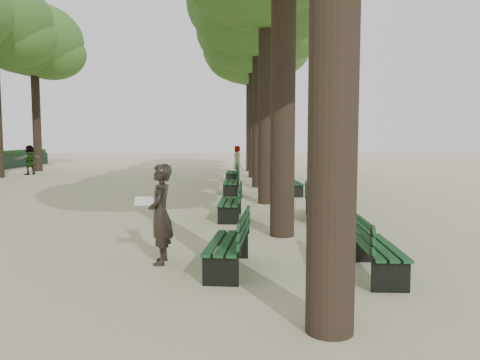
{
  "coord_description": "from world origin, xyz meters",
  "views": [
    {
      "loc": [
        0.48,
        -6.86,
        2.08
      ],
      "look_at": [
        0.6,
        3.0,
        1.2
      ],
      "focal_mm": 35.0,
      "sensor_mm": 36.0,
      "label": 1
    }
  ],
  "objects": [
    {
      "name": "ground",
      "position": [
        0.0,
        0.0,
        0.0
      ],
      "size": [
        120.0,
        120.0,
        0.0
      ],
      "primitive_type": "plane",
      "color": "beige",
      "rests_on": "ground"
    },
    {
      "name": "tree_central_3",
      "position": [
        1.5,
        13.0,
        7.65
      ],
      "size": [
        6.0,
        6.0,
        9.95
      ],
      "color": "#33261C",
      "rests_on": "ground"
    },
    {
      "name": "tree_central_4",
      "position": [
        1.5,
        18.0,
        7.65
      ],
      "size": [
        6.0,
        6.0,
        9.95
      ],
      "color": "#33261C",
      "rests_on": "ground"
    },
    {
      "name": "tree_central_5",
      "position": [
        1.5,
        23.0,
        7.65
      ],
      "size": [
        6.0,
        6.0,
        9.95
      ],
      "color": "#33261C",
      "rests_on": "ground"
    },
    {
      "name": "tree_far_5",
      "position": [
        -12.0,
        23.0,
        8.14
      ],
      "size": [
        6.0,
        6.0,
        10.45
      ],
      "color": "#33261C",
      "rests_on": "ground"
    },
    {
      "name": "bench_left_0",
      "position": [
        0.37,
        0.36,
        0.27
      ],
      "size": [
        0.77,
        1.85,
        0.92
      ],
      "color": "black",
      "rests_on": "ground"
    },
    {
      "name": "bench_left_1",
      "position": [
        0.37,
        5.12,
        0.27
      ],
      "size": [
        0.65,
        1.82,
        0.92
      ],
      "color": "black",
      "rests_on": "ground"
    },
    {
      "name": "bench_left_2",
      "position": [
        0.37,
        10.5,
        0.27
      ],
      "size": [
        0.64,
        1.82,
        0.92
      ],
      "color": "black",
      "rests_on": "ground"
    },
    {
      "name": "bench_left_3",
      "position": [
        0.37,
        15.82,
        0.27
      ],
      "size": [
        0.63,
        1.82,
        0.92
      ],
      "color": "black",
      "rests_on": "ground"
    },
    {
      "name": "bench_right_0",
      "position": [
        2.63,
        0.06,
        0.27
      ],
      "size": [
        0.66,
        1.83,
        0.92
      ],
      "color": "black",
      "rests_on": "ground"
    },
    {
      "name": "bench_right_1",
      "position": [
        2.63,
        5.03,
        0.27
      ],
      "size": [
        0.74,
        1.85,
        0.92
      ],
      "color": "black",
      "rests_on": "ground"
    },
    {
      "name": "bench_right_2",
      "position": [
        2.63,
        10.27,
        0.27
      ],
      "size": [
        0.65,
        1.82,
        0.92
      ],
      "color": "black",
      "rests_on": "ground"
    },
    {
      "name": "bench_right_3",
      "position": [
        2.63,
        15.39,
        0.27
      ],
      "size": [
        0.81,
        1.86,
        0.92
      ],
      "color": "black",
      "rests_on": "ground"
    },
    {
      "name": "man_with_map",
      "position": [
        -0.74,
        0.8,
        0.83
      ],
      "size": [
        0.62,
        0.68,
        1.66
      ],
      "color": "black",
      "rests_on": "ground"
    },
    {
      "name": "pedestrian_c",
      "position": [
        7.18,
        24.59,
        0.86
      ],
      "size": [
        1.0,
        0.91,
        1.73
      ],
      "primitive_type": "imported",
      "rotation": [
        0.0,
        0.0,
        2.45
      ],
      "color": "#262628",
      "rests_on": "ground"
    },
    {
      "name": "pedestrian_d",
      "position": [
        0.69,
        24.95,
        0.79
      ],
      "size": [
        0.36,
        0.79,
        1.58
      ],
      "primitive_type": "imported",
      "rotation": [
        0.0,
        0.0,
        4.66
      ],
      "color": "#262628",
      "rests_on": "ground"
    },
    {
      "name": "pedestrian_e",
      "position": [
        -11.26,
        20.08,
        0.85
      ],
      "size": [
        1.15,
        1.51,
        1.71
      ],
      "primitive_type": "imported",
      "rotation": [
        0.0,
        0.0,
        4.14
      ],
      "color": "#262628",
      "rests_on": "ground"
    },
    {
      "name": "pedestrian_b",
      "position": [
        2.71,
        28.03,
        0.85
      ],
      "size": [
        1.04,
        0.99,
        1.7
      ],
      "primitive_type": "imported",
      "rotation": [
        0.0,
        0.0,
        5.54
      ],
      "color": "#262628",
      "rests_on": "ground"
    }
  ]
}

